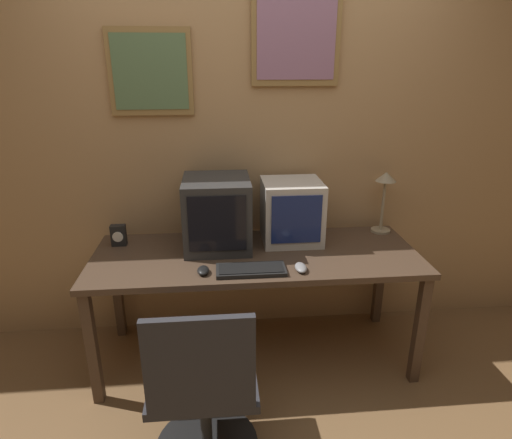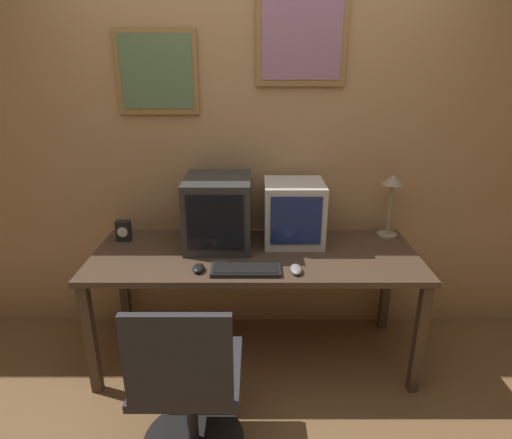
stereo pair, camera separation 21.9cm
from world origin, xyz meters
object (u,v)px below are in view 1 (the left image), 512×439
(desk_lamp, at_px, (385,189))
(office_chair, at_px, (204,395))
(monitor_right, at_px, (292,211))
(mouse_far_corner, at_px, (203,270))
(keyboard_main, at_px, (251,270))
(desk_clock, at_px, (119,235))
(mouse_near_keyboard, at_px, (301,268))
(monitor_left, at_px, (217,213))

(desk_lamp, xyz_separation_m, office_chair, (-1.18, -1.03, -0.65))
(monitor_right, bearing_deg, mouse_far_corner, -142.82)
(mouse_far_corner, bearing_deg, keyboard_main, -1.35)
(desk_clock, distance_m, office_chair, 1.17)
(keyboard_main, bearing_deg, mouse_near_keyboard, -1.62)
(mouse_near_keyboard, distance_m, office_chair, 0.83)
(monitor_left, xyz_separation_m, monitor_right, (0.47, 0.05, -0.02))
(mouse_far_corner, xyz_separation_m, desk_lamp, (1.18, 0.51, 0.28))
(monitor_right, height_order, office_chair, monitor_right)
(monitor_right, distance_m, mouse_far_corner, 0.71)
(monitor_left, height_order, keyboard_main, monitor_left)
(mouse_near_keyboard, xyz_separation_m, desk_clock, (-1.06, 0.44, 0.05))
(keyboard_main, distance_m, mouse_near_keyboard, 0.27)
(keyboard_main, bearing_deg, monitor_left, 114.89)
(keyboard_main, height_order, desk_clock, desk_clock)
(mouse_far_corner, bearing_deg, monitor_left, 77.27)
(desk_clock, bearing_deg, office_chair, -60.95)
(monitor_right, xyz_separation_m, keyboard_main, (-0.29, -0.42, -0.18))
(mouse_near_keyboard, height_order, desk_clock, desk_clock)
(keyboard_main, height_order, office_chair, office_chair)
(keyboard_main, xyz_separation_m, office_chair, (-0.26, -0.52, -0.36))
(mouse_far_corner, relative_size, office_chair, 0.12)
(monitor_left, height_order, monitor_right, monitor_left)
(mouse_near_keyboard, bearing_deg, office_chair, -136.16)
(monitor_left, distance_m, desk_clock, 0.64)
(monitor_right, bearing_deg, desk_clock, 179.33)
(mouse_far_corner, distance_m, office_chair, 0.64)
(desk_lamp, bearing_deg, keyboard_main, -150.89)
(monitor_left, bearing_deg, desk_clock, 174.60)
(mouse_far_corner, bearing_deg, desk_lamp, 23.22)
(monitor_left, distance_m, mouse_near_keyboard, 0.62)
(office_chair, bearing_deg, desk_clock, 119.05)
(mouse_near_keyboard, bearing_deg, monitor_left, 139.34)
(monitor_left, xyz_separation_m, mouse_near_keyboard, (0.45, -0.39, -0.20))
(desk_lamp, bearing_deg, desk_clock, -177.47)
(monitor_right, xyz_separation_m, office_chair, (-0.55, -0.94, -0.55))
(monitor_right, height_order, desk_lamp, desk_lamp)
(desk_clock, bearing_deg, mouse_far_corner, -39.03)
(mouse_far_corner, bearing_deg, monitor_right, 37.18)
(desk_clock, xyz_separation_m, office_chair, (0.53, -0.96, -0.42))
(monitor_left, relative_size, desk_clock, 3.26)
(mouse_far_corner, xyz_separation_m, desk_clock, (-0.53, 0.43, 0.05))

